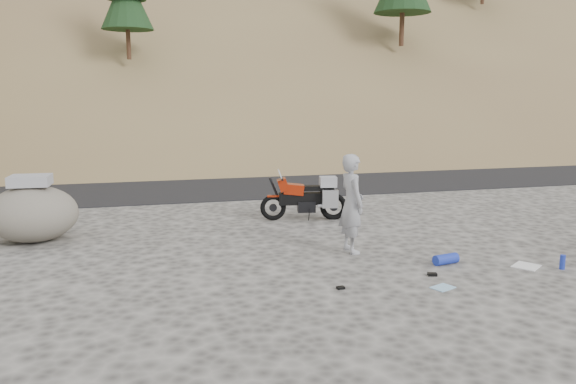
% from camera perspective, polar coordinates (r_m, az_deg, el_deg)
% --- Properties ---
extents(ground, '(140.00, 140.00, 0.00)m').
position_cam_1_polar(ground, '(10.32, 6.67, -6.13)').
color(ground, '#44423F').
rests_on(ground, ground).
extents(road, '(120.00, 7.00, 0.05)m').
position_cam_1_polar(road, '(18.81, -3.25, 1.17)').
color(road, black).
rests_on(road, ground).
extents(motorcycle, '(1.99, 0.78, 1.19)m').
position_cam_1_polar(motorcycle, '(12.79, 2.03, -0.61)').
color(motorcycle, black).
rests_on(motorcycle, ground).
extents(man, '(0.47, 0.68, 1.80)m').
position_cam_1_polar(man, '(10.37, 6.39, -6.03)').
color(man, '#98999E').
rests_on(man, ground).
extents(boulder, '(2.01, 1.83, 1.28)m').
position_cam_1_polar(boulder, '(11.96, -24.51, -1.97)').
color(boulder, '#605A52').
rests_on(boulder, ground).
extents(gear_white_cloth, '(0.57, 0.56, 0.01)m').
position_cam_1_polar(gear_white_cloth, '(10.24, 23.04, -6.94)').
color(gear_white_cloth, white).
rests_on(gear_white_cloth, ground).
extents(gear_blue_mat, '(0.47, 0.26, 0.18)m').
position_cam_1_polar(gear_blue_mat, '(9.91, 15.74, -6.58)').
color(gear_blue_mat, '#1C30AA').
rests_on(gear_blue_mat, ground).
extents(gear_bottle, '(0.10, 0.10, 0.24)m').
position_cam_1_polar(gear_bottle, '(10.31, 26.11, -6.41)').
color(gear_bottle, '#1C30AA').
rests_on(gear_bottle, ground).
extents(gear_glove_a, '(0.17, 0.14, 0.04)m').
position_cam_1_polar(gear_glove_a, '(9.27, 14.45, -8.10)').
color(gear_glove_a, black).
rests_on(gear_glove_a, ground).
extents(gear_glove_b, '(0.12, 0.10, 0.04)m').
position_cam_1_polar(gear_glove_b, '(8.43, 5.38, -9.66)').
color(gear_glove_b, black).
rests_on(gear_glove_b, ground).
extents(gear_blue_cloth, '(0.40, 0.35, 0.01)m').
position_cam_1_polar(gear_blue_cloth, '(8.75, 15.44, -9.34)').
color(gear_blue_cloth, '#93C2E3').
rests_on(gear_blue_cloth, ground).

